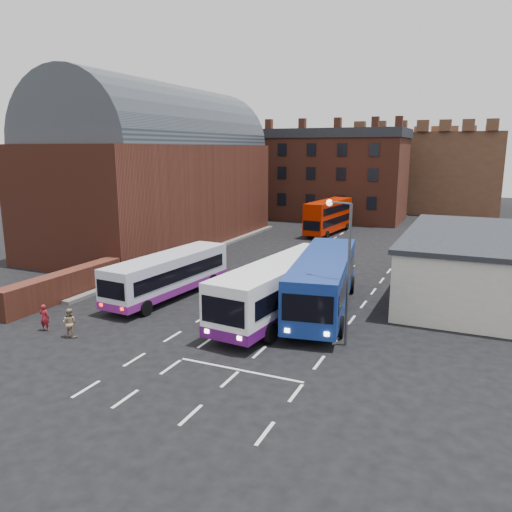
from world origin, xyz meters
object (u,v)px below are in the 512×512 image
at_px(bus_white_outbound, 169,272).
at_px(street_lamp, 344,260).
at_px(bus_blue, 323,279).
at_px(pedestrian_beige, 70,323).
at_px(bus_red_double, 328,216).
at_px(bus_white_inbound, 281,285).
at_px(pedestrian_red, 44,318).

relative_size(bus_white_outbound, street_lamp, 1.47).
xyz_separation_m(bus_blue, pedestrian_beige, (-10.84, -9.47, -1.23)).
bearing_deg(street_lamp, bus_red_double, 107.12).
relative_size(bus_white_inbound, bus_blue, 0.96).
bearing_deg(pedestrian_beige, street_lamp, -170.86).
xyz_separation_m(bus_blue, street_lamp, (2.36, -4.62, 2.35)).
distance_m(bus_blue, pedestrian_beige, 14.45).
height_order(bus_white_outbound, pedestrian_beige, bus_white_outbound).
bearing_deg(bus_red_double, bus_white_outbound, 90.33).
distance_m(bus_red_double, street_lamp, 33.52).
bearing_deg(pedestrian_red, bus_blue, -157.12).
relative_size(bus_white_outbound, bus_blue, 0.83).
bearing_deg(bus_white_inbound, bus_blue, -127.98).
relative_size(bus_white_inbound, street_lamp, 1.70).
height_order(bus_white_inbound, pedestrian_red, bus_white_inbound).
bearing_deg(bus_red_double, pedestrian_beige, 90.43).
bearing_deg(bus_white_inbound, street_lamp, 154.72).
height_order(street_lamp, pedestrian_beige, street_lamp).
height_order(street_lamp, pedestrian_red, street_lamp).
relative_size(bus_red_double, pedestrian_red, 6.59).
relative_size(bus_white_outbound, pedestrian_red, 7.16).
distance_m(bus_white_inbound, bus_red_double, 29.86).
distance_m(bus_blue, pedestrian_red, 15.87).
distance_m(bus_blue, bus_red_double, 28.34).
bearing_deg(street_lamp, pedestrian_beige, -159.83).
height_order(bus_red_double, pedestrian_beige, bus_red_double).
height_order(bus_blue, pedestrian_beige, bus_blue).
height_order(bus_white_outbound, bus_white_inbound, bus_white_inbound).
relative_size(bus_blue, pedestrian_beige, 8.16).
bearing_deg(bus_blue, bus_red_double, -84.13).
bearing_deg(street_lamp, bus_blue, 117.10).
height_order(bus_red_double, pedestrian_red, bus_red_double).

